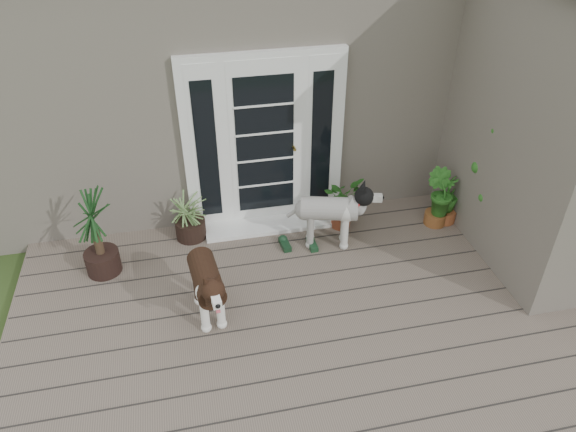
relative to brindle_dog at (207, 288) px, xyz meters
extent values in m
cube|color=#6B5B4C|center=(1.07, -0.61, -0.43)|extent=(6.20, 4.60, 0.12)
cube|color=#665E54|center=(1.07, 3.64, 1.06)|extent=(7.40, 4.00, 3.10)
cube|color=#665E54|center=(3.97, 0.49, 1.06)|extent=(1.60, 2.40, 3.10)
cube|color=white|center=(0.87, 1.59, 0.71)|extent=(1.90, 0.14, 2.15)
cube|color=white|center=(0.87, 1.39, -0.34)|extent=(1.60, 0.40, 0.05)
imported|color=#185619|center=(1.75, 1.21, -0.07)|extent=(0.66, 0.66, 0.60)
imported|color=#265D1A|center=(2.93, 1.00, -0.09)|extent=(0.51, 0.51, 0.55)
imported|color=#195A1A|center=(3.07, 1.05, -0.12)|extent=(0.42, 0.42, 0.49)
camera|label=1|loc=(-0.06, -4.00, 3.60)|focal=33.47mm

